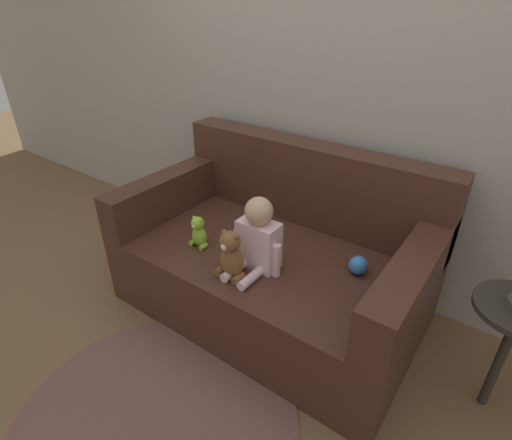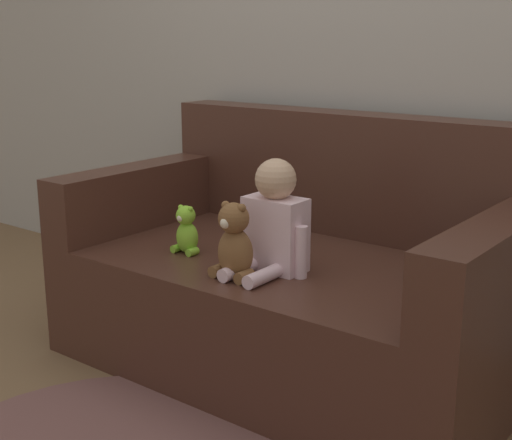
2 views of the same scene
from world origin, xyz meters
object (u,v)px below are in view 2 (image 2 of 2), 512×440
Objects in this scene: couch at (302,280)px; person_baby at (274,223)px; teddy_bear_brown at (234,243)px; toy_ball at (424,264)px; plush_toy_side at (186,231)px.

couch reaches higher than person_baby.
teddy_bear_brown is 0.64m from toy_ball.
person_baby is at bearing 5.25° from plush_toy_side.
couch reaches higher than teddy_bear_brown.
toy_ball is (0.82, 0.28, -0.04)m from plush_toy_side.
teddy_bear_brown is at bearing -110.54° from person_baby.
couch is at bearing 88.61° from teddy_bear_brown.
person_baby is 4.02× the size of toy_ball.
teddy_bear_brown is (-0.01, -0.39, 0.24)m from couch.
toy_ball is at bearing 19.03° from plush_toy_side.
person_baby is 2.13× the size of plush_toy_side.
person_baby is at bearing -79.62° from couch.
plush_toy_side is 1.89× the size of toy_ball.
teddy_bear_brown is at bearing -141.79° from toy_ball.
couch is 17.34× the size of toy_ball.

